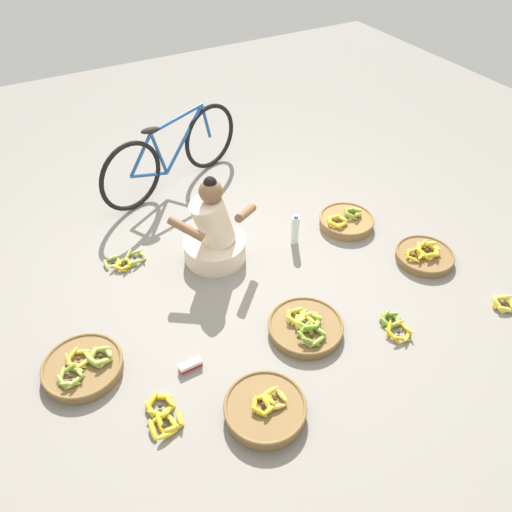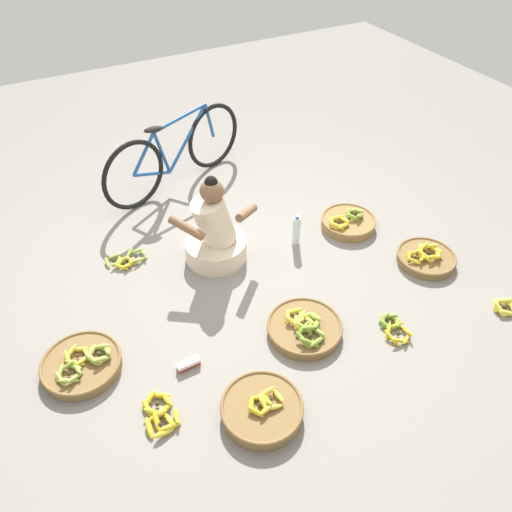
% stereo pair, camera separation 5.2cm
% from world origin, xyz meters
% --- Properties ---
extents(ground_plane, '(10.00, 10.00, 0.00)m').
position_xyz_m(ground_plane, '(0.00, 0.00, 0.00)').
color(ground_plane, gray).
extents(vendor_woman_front, '(0.76, 0.52, 0.80)m').
position_xyz_m(vendor_woman_front, '(-0.12, 0.30, 0.26)').
color(vendor_woman_front, beige).
rests_on(vendor_woman_front, ground).
extents(bicycle_leaning, '(1.62, 0.62, 0.73)m').
position_xyz_m(bicycle_leaning, '(0.00, 1.50, 0.36)').
color(bicycle_leaning, black).
rests_on(bicycle_leaning, ground).
extents(banana_basket_front_right, '(0.55, 0.55, 0.15)m').
position_xyz_m(banana_basket_front_right, '(0.11, -0.76, 0.05)').
color(banana_basket_front_right, brown).
rests_on(banana_basket_front_right, ground).
extents(banana_basket_front_center, '(0.49, 0.49, 0.15)m').
position_xyz_m(banana_basket_front_center, '(1.42, -0.58, 0.05)').
color(banana_basket_front_center, brown).
rests_on(banana_basket_front_center, ground).
extents(banana_basket_back_center, '(0.54, 0.54, 0.15)m').
position_xyz_m(banana_basket_back_center, '(-1.40, -0.33, 0.05)').
color(banana_basket_back_center, brown).
rests_on(banana_basket_back_center, ground).
extents(banana_basket_back_right, '(0.50, 0.50, 0.16)m').
position_xyz_m(banana_basket_back_right, '(1.12, 0.12, 0.05)').
color(banana_basket_back_right, olive).
rests_on(banana_basket_back_right, ground).
extents(banana_basket_near_bicycle, '(0.53, 0.53, 0.15)m').
position_xyz_m(banana_basket_near_bicycle, '(-0.48, -1.20, 0.05)').
color(banana_basket_near_bicycle, brown).
rests_on(banana_basket_near_bicycle, ground).
extents(loose_bananas_back_left, '(0.23, 0.32, 0.09)m').
position_xyz_m(loose_bananas_back_left, '(0.70, -1.04, 0.03)').
color(loose_bananas_back_left, olive).
rests_on(loose_bananas_back_left, ground).
extents(loose_bananas_front_left, '(0.35, 0.24, 0.08)m').
position_xyz_m(loose_bananas_front_left, '(-0.82, 0.59, 0.03)').
color(loose_bananas_front_left, '#9EB747').
rests_on(loose_bananas_front_left, ground).
extents(loose_bananas_mid_left, '(0.23, 0.34, 0.09)m').
position_xyz_m(loose_bananas_mid_left, '(-1.06, -0.92, 0.03)').
color(loose_bananas_mid_left, yellow).
rests_on(loose_bananas_mid_left, ground).
extents(loose_bananas_near_vendor, '(0.21, 0.21, 0.09)m').
position_xyz_m(loose_bananas_near_vendor, '(1.58, -1.29, 0.03)').
color(loose_bananas_near_vendor, yellow).
rests_on(loose_bananas_near_vendor, ground).
extents(water_bottle, '(0.07, 0.07, 0.30)m').
position_xyz_m(water_bottle, '(0.57, 0.14, 0.14)').
color(water_bottle, silver).
rests_on(water_bottle, ground).
extents(packet_carton_stack, '(0.16, 0.06, 0.06)m').
position_xyz_m(packet_carton_stack, '(-0.76, -0.65, 0.03)').
color(packet_carton_stack, red).
rests_on(packet_carton_stack, ground).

